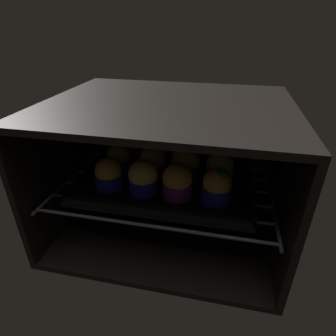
{
  "coord_description": "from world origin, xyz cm",
  "views": [
    {
      "loc": [
        13.94,
        -41.89,
        53.27
      ],
      "look_at": [
        0.0,
        22.52,
        17.45
      ],
      "focal_mm": 29.81,
      "sensor_mm": 36.0,
      "label": 1
    }
  ],
  "objects_px": {
    "muffin_row0_col1": "(143,178)",
    "muffin_row2_col3": "(221,152)",
    "muffin_row0_col3": "(217,186)",
    "baking_tray": "(168,177)",
    "muffin_row2_col1": "(159,147)",
    "muffin_row1_col0": "(119,159)",
    "muffin_row2_col2": "(189,150)",
    "muffin_row1_col2": "(186,163)",
    "muffin_row1_col1": "(153,162)",
    "muffin_row1_col3": "(220,168)",
    "muffin_row0_col2": "(177,181)",
    "muffin_row0_col0": "(109,174)",
    "muffin_row2_col0": "(132,144)"
  },
  "relations": [
    {
      "from": "baking_tray",
      "to": "muffin_row1_col3",
      "type": "distance_m",
      "value": 0.14
    },
    {
      "from": "baking_tray",
      "to": "muffin_row1_col1",
      "type": "distance_m",
      "value": 0.06
    },
    {
      "from": "muffin_row2_col2",
      "to": "muffin_row2_col3",
      "type": "bearing_deg",
      "value": -3.75
    },
    {
      "from": "muffin_row0_col1",
      "to": "muffin_row1_col2",
      "type": "bearing_deg",
      "value": 45.78
    },
    {
      "from": "muffin_row0_col2",
      "to": "muffin_row2_col0",
      "type": "xyz_separation_m",
      "value": [
        -0.17,
        0.18,
        -0.0
      ]
    },
    {
      "from": "muffin_row2_col3",
      "to": "muffin_row0_col2",
      "type": "bearing_deg",
      "value": -117.27
    },
    {
      "from": "muffin_row0_col2",
      "to": "muffin_row2_col3",
      "type": "bearing_deg",
      "value": 62.73
    },
    {
      "from": "muffin_row2_col1",
      "to": "muffin_row2_col2",
      "type": "xyz_separation_m",
      "value": [
        0.09,
        0.0,
        -0.0
      ]
    },
    {
      "from": "muffin_row0_col1",
      "to": "muffin_row0_col3",
      "type": "relative_size",
      "value": 0.97
    },
    {
      "from": "muffin_row1_col0",
      "to": "muffin_row2_col2",
      "type": "distance_m",
      "value": 0.2
    },
    {
      "from": "baking_tray",
      "to": "muffin_row2_col1",
      "type": "distance_m",
      "value": 0.11
    },
    {
      "from": "muffin_row0_col0",
      "to": "muffin_row2_col1",
      "type": "height_order",
      "value": "muffin_row2_col1"
    },
    {
      "from": "muffin_row2_col1",
      "to": "muffin_row2_col3",
      "type": "bearing_deg",
      "value": -1.45
    },
    {
      "from": "muffin_row1_col2",
      "to": "muffin_row2_col2",
      "type": "bearing_deg",
      "value": 91.85
    },
    {
      "from": "muffin_row0_col3",
      "to": "muffin_row1_col2",
      "type": "xyz_separation_m",
      "value": [
        -0.09,
        0.09,
        0.0
      ]
    },
    {
      "from": "muffin_row0_col0",
      "to": "muffin_row0_col3",
      "type": "distance_m",
      "value": 0.27
    },
    {
      "from": "muffin_row0_col3",
      "to": "muffin_row1_col0",
      "type": "bearing_deg",
      "value": 161.54
    },
    {
      "from": "muffin_row0_col3",
      "to": "muffin_row2_col1",
      "type": "distance_m",
      "value": 0.26
    },
    {
      "from": "muffin_row2_col0",
      "to": "muffin_row1_col3",
      "type": "bearing_deg",
      "value": -18.6
    },
    {
      "from": "muffin_row0_col3",
      "to": "muffin_row2_col0",
      "type": "height_order",
      "value": "same"
    },
    {
      "from": "muffin_row2_col0",
      "to": "muffin_row2_col1",
      "type": "xyz_separation_m",
      "value": [
        0.09,
        0.0,
        -0.0
      ]
    },
    {
      "from": "muffin_row1_col2",
      "to": "muffin_row2_col3",
      "type": "height_order",
      "value": "same"
    },
    {
      "from": "muffin_row0_col3",
      "to": "muffin_row2_col3",
      "type": "relative_size",
      "value": 0.97
    },
    {
      "from": "muffin_row1_col0",
      "to": "muffin_row1_col2",
      "type": "distance_m",
      "value": 0.18
    },
    {
      "from": "muffin_row0_col1",
      "to": "muffin_row1_col2",
      "type": "xyz_separation_m",
      "value": [
        0.09,
        0.09,
        0.0
      ]
    },
    {
      "from": "muffin_row1_col2",
      "to": "muffin_row0_col0",
      "type": "bearing_deg",
      "value": -153.92
    },
    {
      "from": "muffin_row2_col0",
      "to": "muffin_row2_col3",
      "type": "xyz_separation_m",
      "value": [
        0.27,
        -0.0,
        0.0
      ]
    },
    {
      "from": "muffin_row0_col2",
      "to": "muffin_row1_col2",
      "type": "distance_m",
      "value": 0.09
    },
    {
      "from": "muffin_row0_col2",
      "to": "muffin_row2_col1",
      "type": "distance_m",
      "value": 0.2
    },
    {
      "from": "muffin_row1_col3",
      "to": "muffin_row2_col3",
      "type": "distance_m",
      "value": 0.09
    },
    {
      "from": "muffin_row0_col3",
      "to": "muffin_row0_col1",
      "type": "bearing_deg",
      "value": -179.93
    },
    {
      "from": "muffin_row1_col1",
      "to": "muffin_row2_col2",
      "type": "distance_m",
      "value": 0.13
    },
    {
      "from": "muffin_row2_col1",
      "to": "muffin_row2_col3",
      "type": "height_order",
      "value": "muffin_row2_col3"
    },
    {
      "from": "muffin_row2_col2",
      "to": "muffin_row0_col3",
      "type": "bearing_deg",
      "value": -63.85
    },
    {
      "from": "muffin_row1_col0",
      "to": "muffin_row2_col0",
      "type": "height_order",
      "value": "muffin_row2_col0"
    },
    {
      "from": "muffin_row1_col0",
      "to": "muffin_row1_col2",
      "type": "height_order",
      "value": "muffin_row1_col2"
    },
    {
      "from": "muffin_row2_col2",
      "to": "muffin_row0_col0",
      "type": "bearing_deg",
      "value": -134.27
    },
    {
      "from": "muffin_row2_col2",
      "to": "muffin_row1_col2",
      "type": "bearing_deg",
      "value": -88.15
    },
    {
      "from": "baking_tray",
      "to": "muffin_row2_col1",
      "type": "xyz_separation_m",
      "value": [
        -0.05,
        0.09,
        0.04
      ]
    },
    {
      "from": "muffin_row1_col0",
      "to": "muffin_row2_col1",
      "type": "xyz_separation_m",
      "value": [
        0.09,
        0.09,
        0.0
      ]
    },
    {
      "from": "muffin_row2_col0",
      "to": "baking_tray",
      "type": "bearing_deg",
      "value": -34.93
    },
    {
      "from": "baking_tray",
      "to": "muffin_row2_col1",
      "type": "height_order",
      "value": "muffin_row2_col1"
    },
    {
      "from": "muffin_row0_col0",
      "to": "muffin_row2_col3",
      "type": "distance_m",
      "value": 0.32
    },
    {
      "from": "muffin_row0_col3",
      "to": "muffin_row2_col1",
      "type": "xyz_separation_m",
      "value": [
        -0.18,
        0.18,
        0.0
      ]
    },
    {
      "from": "muffin_row1_col0",
      "to": "muffin_row1_col1",
      "type": "height_order",
      "value": "muffin_row1_col1"
    },
    {
      "from": "baking_tray",
      "to": "muffin_row0_col2",
      "type": "height_order",
      "value": "muffin_row0_col2"
    },
    {
      "from": "baking_tray",
      "to": "muffin_row2_col1",
      "type": "relative_size",
      "value": 5.3
    },
    {
      "from": "muffin_row0_col1",
      "to": "muffin_row2_col3",
      "type": "xyz_separation_m",
      "value": [
        0.18,
        0.18,
        0.0
      ]
    },
    {
      "from": "muffin_row2_col1",
      "to": "muffin_row0_col2",
      "type": "bearing_deg",
      "value": -64.34
    },
    {
      "from": "muffin_row0_col2",
      "to": "muffin_row1_col2",
      "type": "height_order",
      "value": "muffin_row1_col2"
    }
  ]
}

